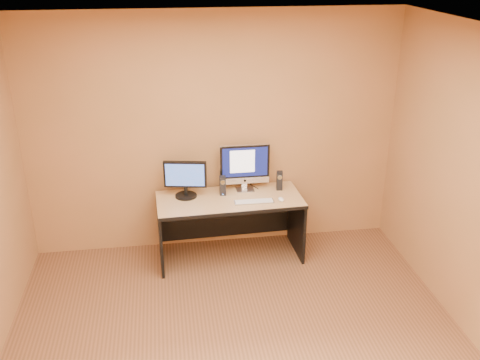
{
  "coord_description": "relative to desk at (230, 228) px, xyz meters",
  "views": [
    {
      "loc": [
        -0.53,
        -3.42,
        3.13
      ],
      "look_at": [
        0.21,
        1.52,
        0.96
      ],
      "focal_mm": 40.0,
      "sensor_mm": 36.0,
      "label": 1
    }
  ],
  "objects": [
    {
      "name": "desk",
      "position": [
        0.0,
        0.0,
        0.0
      ],
      "size": [
        1.55,
        0.72,
        0.71
      ],
      "primitive_type": null,
      "rotation": [
        0.0,
        0.0,
        0.04
      ],
      "color": "tan",
      "rests_on": "ground"
    },
    {
      "name": "ceiling",
      "position": [
        -0.11,
        -1.62,
        2.25
      ],
      "size": [
        4.0,
        4.0,
        0.0
      ],
      "primitive_type": "plane",
      "color": "white",
      "rests_on": "walls"
    },
    {
      "name": "walls",
      "position": [
        -0.11,
        -1.62,
        0.95
      ],
      "size": [
        4.0,
        4.0,
        2.6
      ],
      "primitive_type": null,
      "color": "#A06940",
      "rests_on": "ground"
    },
    {
      "name": "cable_b",
      "position": [
        0.21,
        0.29,
        0.36
      ],
      "size": [
        0.08,
        0.16,
        0.01
      ],
      "primitive_type": "cylinder",
      "rotation": [
        1.57,
        0.0,
        -0.42
      ],
      "color": "black",
      "rests_on": "desk"
    },
    {
      "name": "floor",
      "position": [
        -0.11,
        -1.62,
        -0.35
      ],
      "size": [
        4.0,
        4.0,
        0.0
      ],
      "primitive_type": "plane",
      "color": "brown",
      "rests_on": "ground"
    },
    {
      "name": "cable_a",
      "position": [
        0.3,
        0.29,
        0.36
      ],
      "size": [
        0.1,
        0.19,
        0.01
      ],
      "primitive_type": "cylinder",
      "rotation": [
        1.57,
        0.0,
        0.47
      ],
      "color": "black",
      "rests_on": "desk"
    },
    {
      "name": "speaker_left",
      "position": [
        -0.06,
        0.11,
        0.46
      ],
      "size": [
        0.07,
        0.07,
        0.21
      ],
      "primitive_type": null,
      "rotation": [
        0.0,
        0.0,
        -0.04
      ],
      "color": "black",
      "rests_on": "desk"
    },
    {
      "name": "imac",
      "position": [
        0.19,
        0.19,
        0.62
      ],
      "size": [
        0.54,
        0.2,
        0.52
      ],
      "primitive_type": null,
      "rotation": [
        0.0,
        0.0,
        -0.0
      ],
      "color": "silver",
      "rests_on": "desk"
    },
    {
      "name": "speaker_right",
      "position": [
        0.57,
        0.15,
        0.46
      ],
      "size": [
        0.08,
        0.08,
        0.21
      ],
      "primitive_type": null,
      "rotation": [
        0.0,
        0.0,
        -0.16
      ],
      "color": "black",
      "rests_on": "desk"
    },
    {
      "name": "mouse",
      "position": [
        0.53,
        -0.13,
        0.37
      ],
      "size": [
        0.06,
        0.1,
        0.03
      ],
      "primitive_type": "ellipsoid",
      "rotation": [
        0.0,
        0.0,
        0.07
      ],
      "color": "white",
      "rests_on": "desk"
    },
    {
      "name": "keyboard",
      "position": [
        0.24,
        -0.13,
        0.36
      ],
      "size": [
        0.41,
        0.12,
        0.02
      ],
      "primitive_type": "cube",
      "rotation": [
        0.0,
        0.0,
        -0.01
      ],
      "color": "#AFAFB3",
      "rests_on": "desk"
    },
    {
      "name": "second_monitor",
      "position": [
        -0.45,
        0.12,
        0.55
      ],
      "size": [
        0.49,
        0.31,
        0.4
      ],
      "primitive_type": null,
      "rotation": [
        0.0,
        0.0,
        -0.18
      ],
      "color": "black",
      "rests_on": "desk"
    }
  ]
}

